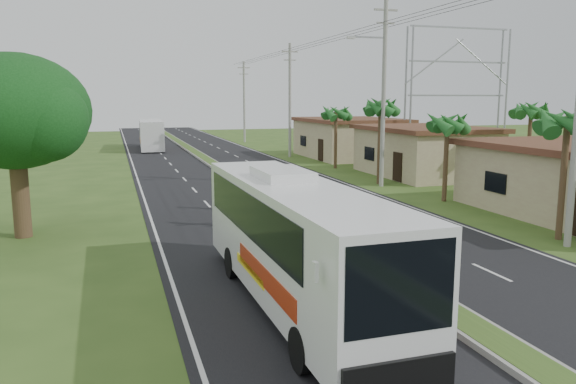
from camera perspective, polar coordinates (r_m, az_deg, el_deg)
name	(u,v)px	position (r m, az deg, el deg)	size (l,w,h in m)	color
ground	(396,283)	(18.07, 10.96, -9.07)	(180.00, 180.00, 0.00)	#36531E
road_asphalt	(248,188)	(36.45, -4.04, 0.45)	(14.00, 160.00, 0.02)	black
median_strip	(248,186)	(36.43, -4.04, 0.60)	(1.20, 160.00, 0.18)	gray
lane_edge_left	(142,193)	(35.54, -14.61, -0.08)	(0.12, 160.00, 0.01)	silver
lane_edge_right	(344,183)	(38.52, 5.71, 0.90)	(0.12, 160.00, 0.01)	silver
shop_mid	(424,151)	(43.38, 13.64, 4.11)	(7.60, 10.60, 3.67)	tan
shop_far	(349,138)	(55.81, 6.23, 5.52)	(8.60, 11.60, 3.82)	tan
palm_verge_a	(568,123)	(24.98, 26.53, 6.29)	(2.40, 2.40, 5.45)	#473321
palm_verge_b	(447,123)	(32.32, 15.89, 6.72)	(2.40, 2.40, 5.05)	#473321
palm_verge_c	(380,108)	(38.08, 9.37, 8.46)	(2.40, 2.40, 5.85)	#473321
palm_verge_d	(336,113)	(46.50, 4.89, 8.00)	(2.40, 2.40, 5.25)	#473321
palm_behind_shop	(531,111)	(39.58, 23.48, 7.57)	(2.40, 2.40, 5.65)	#473321
shade_tree	(11,115)	(25.36, -26.30, 6.99)	(6.30, 6.00, 7.54)	#473321
utility_pole_b	(383,90)	(37.04, 9.66, 10.19)	(3.20, 0.28, 12.00)	gray
utility_pole_c	(290,99)	(55.63, 0.19, 9.42)	(1.60, 0.28, 11.00)	gray
utility_pole_d	(244,101)	(74.94, -4.48, 9.20)	(1.60, 0.28, 10.50)	gray
billboard_lattice	(457,86)	(54.27, 16.82, 10.24)	(10.18, 1.18, 12.07)	gray
coach_bus_main	(294,235)	(15.31, 0.63, -4.35)	(2.59, 11.50, 3.70)	white
coach_bus_far	(151,133)	(66.28, -13.74, 5.86)	(2.88, 11.35, 3.28)	silver
motorcyclist	(243,193)	(28.77, -4.54, -0.13)	(1.82, 1.03, 2.46)	black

